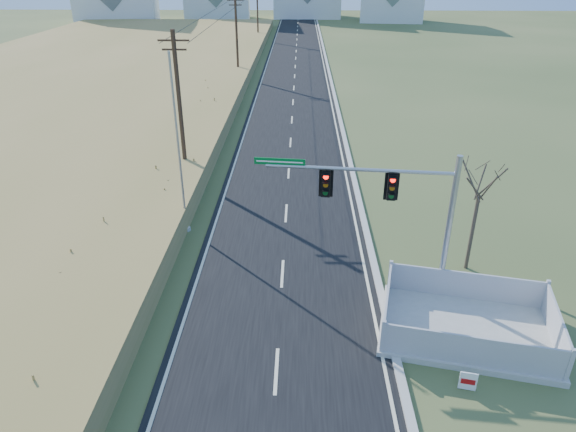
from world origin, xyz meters
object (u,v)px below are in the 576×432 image
object	(u,v)px
bare_tree	(482,179)
open_sign	(468,381)
fence_enclosure	(466,327)
flagpole	(180,166)
traffic_signal_mast	(403,210)

from	to	relation	value
bare_tree	open_sign	bearing A→B (deg)	-105.63
fence_enclosure	flagpole	distance (m)	14.74
flagpole	open_sign	bearing A→B (deg)	-43.20
fence_enclosure	bare_tree	size ratio (longest dim) A/B	1.30
fence_enclosure	bare_tree	bearing A→B (deg)	86.27
open_sign	bare_tree	bearing A→B (deg)	86.43
traffic_signal_mast	bare_tree	xyz separation A→B (m)	(3.62, 2.13, 0.44)
fence_enclosure	bare_tree	distance (m)	6.25
open_sign	traffic_signal_mast	bearing A→B (deg)	118.43
fence_enclosure	open_sign	xyz separation A→B (m)	(-0.76, -2.85, 0.09)
fence_enclosure	bare_tree	world-z (taller)	bare_tree
traffic_signal_mast	flagpole	size ratio (longest dim) A/B	0.87
open_sign	flagpole	size ratio (longest dim) A/B	0.08
fence_enclosure	flagpole	size ratio (longest dim) A/B	0.79
open_sign	bare_tree	size ratio (longest dim) A/B	0.13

